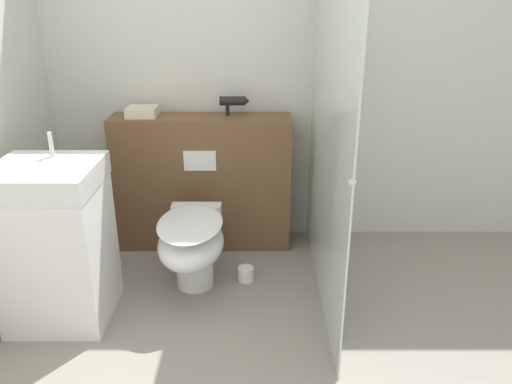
# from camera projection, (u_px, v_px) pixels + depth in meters

# --- Properties ---
(wall_back) EXTENTS (8.00, 0.06, 2.50)m
(wall_back) POSITION_uv_depth(u_px,v_px,m) (258.00, 71.00, 3.52)
(wall_back) COLOR silver
(wall_back) RESTS_ON ground_plane
(partition_panel) EXTENTS (1.25, 0.29, 0.97)m
(partition_panel) POSITION_uv_depth(u_px,v_px,m) (202.00, 183.00, 3.61)
(partition_panel) COLOR brown
(partition_panel) RESTS_ON ground_plane
(shower_glass) EXTENTS (0.04, 1.62, 2.13)m
(shower_glass) POSITION_uv_depth(u_px,v_px,m) (327.00, 126.00, 2.81)
(shower_glass) COLOR silver
(shower_glass) RESTS_ON ground_plane
(toilet) EXTENTS (0.40, 0.67, 0.50)m
(toilet) POSITION_uv_depth(u_px,v_px,m) (191.00, 244.00, 3.07)
(toilet) COLOR white
(toilet) RESTS_ON ground_plane
(sink_vanity) EXTENTS (0.55, 0.53, 1.07)m
(sink_vanity) POSITION_uv_depth(u_px,v_px,m) (55.00, 243.00, 2.78)
(sink_vanity) COLOR white
(sink_vanity) RESTS_ON ground_plane
(hair_drier) EXTENTS (0.21, 0.06, 0.13)m
(hair_drier) POSITION_uv_depth(u_px,v_px,m) (232.00, 102.00, 3.42)
(hair_drier) COLOR black
(hair_drier) RESTS_ON partition_panel
(folded_towel) EXTENTS (0.20, 0.19, 0.06)m
(folded_towel) POSITION_uv_depth(u_px,v_px,m) (141.00, 112.00, 3.42)
(folded_towel) COLOR beige
(folded_towel) RESTS_ON partition_panel
(spare_toilet_roll) EXTENTS (0.10, 0.10, 0.09)m
(spare_toilet_roll) POSITION_uv_depth(u_px,v_px,m) (245.00, 274.00, 3.28)
(spare_toilet_roll) COLOR white
(spare_toilet_roll) RESTS_ON ground_plane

